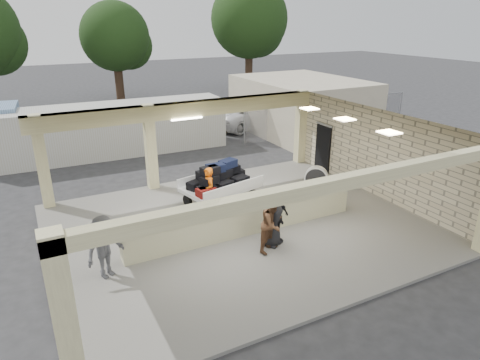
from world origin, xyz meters
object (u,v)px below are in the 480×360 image
container_white (110,130)px  car_dark (213,109)px  drum_fan (316,178)px  car_white_b (305,107)px  passenger_d (273,218)px  luggage_cart (219,181)px  car_white_a (248,115)px  passenger_a (272,224)px  baggage_handler (208,191)px  passenger_b (276,218)px  passenger_c (105,247)px  baggage_counter (245,219)px

container_white → car_dark: bearing=33.2°
drum_fan → car_white_b: (8.13, 12.15, 0.01)m
passenger_d → luggage_cart: bearing=64.8°
car_white_a → passenger_a: bearing=136.1°
car_white_b → baggage_handler: bearing=150.2°
drum_fan → container_white: (-6.16, 9.20, 0.64)m
passenger_a → passenger_d: bearing=29.3°
container_white → luggage_cart: bearing=-73.8°
luggage_cart → car_white_b: 16.71m
passenger_b → container_white: container_white is taller
drum_fan → passenger_c: (-8.71, -2.35, 0.34)m
baggage_counter → car_white_a: size_ratio=1.53×
luggage_cart → car_white_a: 12.53m
drum_fan → car_white_a: size_ratio=0.19×
passenger_d → baggage_counter: bearing=81.5°
drum_fan → passenger_a: (-4.05, -3.22, 0.34)m
drum_fan → car_dark: bearing=126.2°
baggage_counter → car_white_b: car_white_b is taller
passenger_d → passenger_c: bearing=145.9°
baggage_counter → car_dark: (5.96, 15.86, 0.13)m
baggage_counter → drum_fan: (4.22, 1.85, 0.07)m
passenger_b → car_white_a: (6.59, 13.95, -0.17)m
baggage_handler → passenger_c: size_ratio=0.95×
baggage_counter → passenger_b: passenger_b is taller
car_white_b → baggage_counter: bearing=155.5°
baggage_counter → car_dark: bearing=69.4°
luggage_cart → drum_fan: bearing=-21.8°
drum_fan → car_white_b: 14.62m
drum_fan → car_white_a: bearing=118.7°
drum_fan → passenger_a: bearing=-98.2°
passenger_a → container_white: bearing=72.6°
car_white_a → baggage_handler: bearing=127.5°
baggage_counter → container_white: (-1.95, 11.05, 0.70)m
drum_fan → car_white_b: car_white_b is taller
luggage_cart → passenger_d: 3.57m
baggage_handler → container_white: bearing=-174.5°
drum_fan → passenger_c: 9.03m
drum_fan → luggage_cart: bearing=-145.8°
baggage_counter → luggage_cart: (0.23, 2.49, 0.41)m
passenger_c → passenger_d: bearing=-35.2°
car_white_b → container_white: bearing=118.5°
baggage_counter → passenger_a: passenger_a is taller
drum_fan → container_white: 11.09m
drum_fan → container_white: container_white is taller
passenger_c → car_dark: passenger_c is taller
passenger_b → container_white: size_ratio=0.14×
passenger_c → car_dark: 19.42m
passenger_d → container_white: 12.34m
baggage_counter → passenger_c: passenger_c is taller
car_dark → container_white: size_ratio=0.36×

